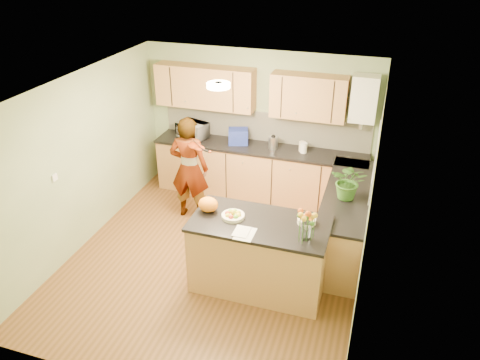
% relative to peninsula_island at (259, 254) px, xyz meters
% --- Properties ---
extents(floor, '(4.50, 4.50, 0.00)m').
position_rel_peninsula_island_xyz_m(floor, '(-0.75, 0.34, -0.49)').
color(floor, brown).
rests_on(floor, ground).
extents(ceiling, '(4.00, 4.50, 0.02)m').
position_rel_peninsula_island_xyz_m(ceiling, '(-0.75, 0.34, 2.01)').
color(ceiling, white).
rests_on(ceiling, wall_back).
extents(wall_back, '(4.00, 0.02, 2.50)m').
position_rel_peninsula_island_xyz_m(wall_back, '(-0.75, 2.59, 0.76)').
color(wall_back, gray).
rests_on(wall_back, floor).
extents(wall_front, '(4.00, 0.02, 2.50)m').
position_rel_peninsula_island_xyz_m(wall_front, '(-0.75, -1.91, 0.76)').
color(wall_front, gray).
rests_on(wall_front, floor).
extents(wall_left, '(0.02, 4.50, 2.50)m').
position_rel_peninsula_island_xyz_m(wall_left, '(-2.75, 0.34, 0.76)').
color(wall_left, gray).
rests_on(wall_left, floor).
extents(wall_right, '(0.02, 4.50, 2.50)m').
position_rel_peninsula_island_xyz_m(wall_right, '(1.25, 0.34, 0.76)').
color(wall_right, gray).
rests_on(wall_right, floor).
extents(back_counter, '(3.64, 0.62, 0.94)m').
position_rel_peninsula_island_xyz_m(back_counter, '(-0.65, 2.29, -0.02)').
color(back_counter, '#A77042').
rests_on(back_counter, floor).
extents(right_counter, '(0.62, 2.24, 0.94)m').
position_rel_peninsula_island_xyz_m(right_counter, '(0.95, 1.19, -0.02)').
color(right_counter, '#A77042').
rests_on(right_counter, floor).
extents(splashback, '(3.60, 0.02, 0.52)m').
position_rel_peninsula_island_xyz_m(splashback, '(-0.65, 2.58, 0.71)').
color(splashback, beige).
rests_on(splashback, back_counter).
extents(upper_cabinets, '(3.20, 0.34, 0.70)m').
position_rel_peninsula_island_xyz_m(upper_cabinets, '(-0.92, 2.42, 1.36)').
color(upper_cabinets, '#A77042').
rests_on(upper_cabinets, wall_back).
extents(boiler, '(0.40, 0.30, 0.86)m').
position_rel_peninsula_island_xyz_m(boiler, '(0.95, 2.43, 1.40)').
color(boiler, white).
rests_on(boiler, wall_back).
extents(window_right, '(0.01, 1.30, 1.05)m').
position_rel_peninsula_island_xyz_m(window_right, '(1.25, 0.94, 1.06)').
color(window_right, white).
rests_on(window_right, wall_right).
extents(light_switch, '(0.02, 0.09, 0.09)m').
position_rel_peninsula_island_xyz_m(light_switch, '(-2.73, -0.26, 0.81)').
color(light_switch, white).
rests_on(light_switch, wall_left).
extents(ceiling_lamp, '(0.30, 0.30, 0.07)m').
position_rel_peninsula_island_xyz_m(ceiling_lamp, '(-0.75, 0.64, 1.97)').
color(ceiling_lamp, '#FFEABF').
rests_on(ceiling_lamp, ceiling).
extents(peninsula_island, '(1.72, 0.88, 0.98)m').
position_rel_peninsula_island_xyz_m(peninsula_island, '(0.00, 0.00, 0.00)').
color(peninsula_island, '#A77042').
rests_on(peninsula_island, floor).
extents(fruit_dish, '(0.29, 0.29, 0.10)m').
position_rel_peninsula_island_xyz_m(fruit_dish, '(-0.35, 0.00, 0.53)').
color(fruit_dish, '#F8EAC6').
rests_on(fruit_dish, peninsula_island).
extents(orange_bowl, '(0.23, 0.23, 0.13)m').
position_rel_peninsula_island_xyz_m(orange_bowl, '(0.55, 0.15, 0.55)').
color(orange_bowl, '#F8EAC6').
rests_on(orange_bowl, peninsula_island).
extents(flower_vase, '(0.27, 0.27, 0.49)m').
position_rel_peninsula_island_xyz_m(flower_vase, '(0.60, -0.18, 0.82)').
color(flower_vase, silver).
rests_on(flower_vase, peninsula_island).
extents(orange_bag, '(0.27, 0.23, 0.19)m').
position_rel_peninsula_island_xyz_m(orange_bag, '(-0.70, 0.05, 0.59)').
color(orange_bag, orange).
rests_on(orange_bag, peninsula_island).
extents(papers, '(0.22, 0.30, 0.01)m').
position_rel_peninsula_island_xyz_m(papers, '(-0.10, -0.30, 0.50)').
color(papers, white).
rests_on(papers, peninsula_island).
extents(violinist, '(0.65, 0.45, 1.71)m').
position_rel_peninsula_island_xyz_m(violinist, '(-1.52, 1.33, 0.36)').
color(violinist, tan).
rests_on(violinist, floor).
extents(violin, '(0.61, 0.53, 0.15)m').
position_rel_peninsula_island_xyz_m(violin, '(-1.32, 1.11, 0.87)').
color(violin, '#501305').
rests_on(violin, violinist).
extents(microwave, '(0.59, 0.49, 0.28)m').
position_rel_peninsula_island_xyz_m(microwave, '(-1.88, 2.33, 0.59)').
color(microwave, white).
rests_on(microwave, back_counter).
extents(blue_box, '(0.38, 0.33, 0.26)m').
position_rel_peninsula_island_xyz_m(blue_box, '(-1.03, 2.33, 0.58)').
color(blue_box, navy).
rests_on(blue_box, back_counter).
extents(kettle, '(0.15, 0.15, 0.29)m').
position_rel_peninsula_island_xyz_m(kettle, '(-0.41, 2.30, 0.56)').
color(kettle, silver).
rests_on(kettle, back_counter).
extents(jar_cream, '(0.12, 0.12, 0.17)m').
position_rel_peninsula_island_xyz_m(jar_cream, '(0.07, 2.34, 0.53)').
color(jar_cream, '#F8EAC6').
rests_on(jar_cream, back_counter).
extents(jar_white, '(0.14, 0.14, 0.17)m').
position_rel_peninsula_island_xyz_m(jar_white, '(0.11, 2.29, 0.53)').
color(jar_white, white).
rests_on(jar_white, back_counter).
extents(potted_plant, '(0.50, 0.44, 0.52)m').
position_rel_peninsula_island_xyz_m(potted_plant, '(0.95, 1.00, 0.71)').
color(potted_plant, '#386C24').
rests_on(potted_plant, right_counter).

